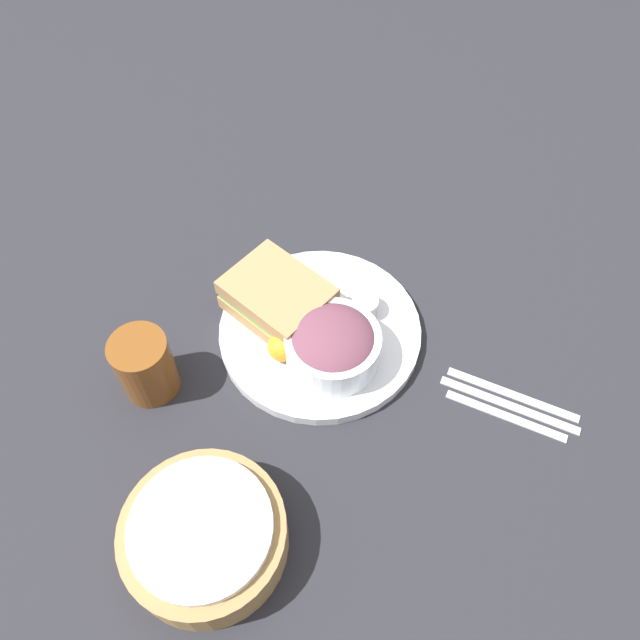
# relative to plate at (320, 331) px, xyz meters

# --- Properties ---
(ground_plane) EXTENTS (4.00, 4.00, 0.00)m
(ground_plane) POSITION_rel_plate_xyz_m (0.00, 0.00, -0.01)
(ground_plane) COLOR #232328
(plate) EXTENTS (0.30, 0.30, 0.02)m
(plate) POSITION_rel_plate_xyz_m (0.00, 0.00, 0.00)
(plate) COLOR silver
(plate) RESTS_ON ground_plane
(sandwich) EXTENTS (0.15, 0.12, 0.06)m
(sandwich) POSITION_rel_plate_xyz_m (0.07, 0.01, 0.04)
(sandwich) COLOR #A37A4C
(sandwich) RESTS_ON plate
(salad_bowl) EXTENTS (0.13, 0.13, 0.07)m
(salad_bowl) POSITION_rel_plate_xyz_m (-0.04, 0.03, 0.04)
(salad_bowl) COLOR white
(salad_bowl) RESTS_ON plate
(dressing_cup) EXTENTS (0.05, 0.05, 0.03)m
(dressing_cup) POSITION_rel_plate_xyz_m (-0.03, -0.06, 0.02)
(dressing_cup) COLOR #B7B7BC
(dressing_cup) RESTS_ON plate
(orange_wedge) EXTENTS (0.04, 0.04, 0.04)m
(orange_wedge) POSITION_rel_plate_xyz_m (0.02, 0.07, 0.03)
(orange_wedge) COLOR orange
(orange_wedge) RESTS_ON plate
(drink_glass) EXTENTS (0.08, 0.08, 0.10)m
(drink_glass) POSITION_rel_plate_xyz_m (0.14, 0.21, 0.04)
(drink_glass) COLOR brown
(drink_glass) RESTS_ON ground_plane
(bread_basket) EXTENTS (0.19, 0.19, 0.07)m
(bread_basket) POSITION_rel_plate_xyz_m (-0.07, 0.33, 0.03)
(bread_basket) COLOR #997547
(bread_basket) RESTS_ON ground_plane
(fork) EXTENTS (0.19, 0.05, 0.01)m
(fork) POSITION_rel_plate_xyz_m (-0.28, -0.08, -0.01)
(fork) COLOR #B2B2B7
(fork) RESTS_ON ground_plane
(knife) EXTENTS (0.19, 0.05, 0.01)m
(knife) POSITION_rel_plate_xyz_m (-0.28, -0.06, -0.01)
(knife) COLOR #B2B2B7
(knife) RESTS_ON ground_plane
(spoon) EXTENTS (0.17, 0.05, 0.01)m
(spoon) POSITION_rel_plate_xyz_m (-0.29, -0.04, -0.01)
(spoon) COLOR #B2B2B7
(spoon) RESTS_ON ground_plane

